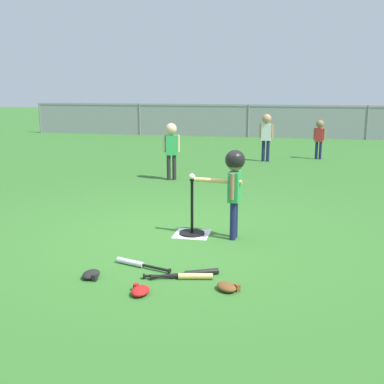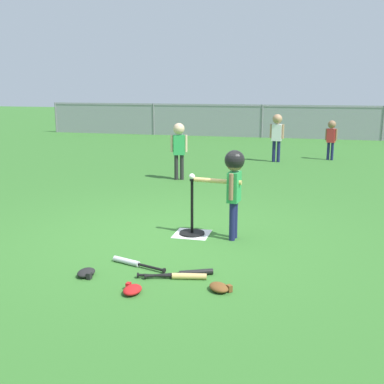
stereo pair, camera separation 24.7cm
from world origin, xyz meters
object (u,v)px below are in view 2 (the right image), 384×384
Objects in this scene: fielder_deep_left at (277,131)px; glove_near_bats at (132,290)px; baseball_on_tee at (192,176)px; glove_tossed_aside at (219,287)px; spare_bat_silver at (132,262)px; glove_by_plate at (86,273)px; spare_bat_wood at (182,276)px; fielder_deep_center at (179,144)px; batter_child at (234,176)px; spare_bat_black at (189,273)px; batting_tee at (192,225)px; fielder_deep_right at (331,135)px.

fielder_deep_left is 4.96× the size of glove_near_bats.
glove_tossed_aside is at bearing -67.84° from baseball_on_tee.
glove_by_plate is (-0.33, -0.38, 0.01)m from spare_bat_silver.
spare_bat_silver is 0.94× the size of spare_bat_wood.
glove_near_bats is at bearing -95.36° from fielder_deep_left.
batter_child is at bearing -64.82° from fielder_deep_center.
spare_bat_wood is 0.96m from glove_by_plate.
glove_tossed_aside is (0.36, -0.28, 0.01)m from spare_bat_black.
batter_child reaches higher than glove_by_plate.
baseball_on_tee is at bearing 45.00° from batting_tee.
glove_tossed_aside is (1.35, -0.03, 0.00)m from glove_by_plate.
glove_by_plate is 1.00× the size of glove_near_bats.
fielder_deep_left is 1.79× the size of spare_bat_silver.
batter_child is at bearing -101.63° from fielder_deep_right.
fielder_deep_right reaches higher than spare_bat_silver.
batter_child is at bearing 51.41° from spare_bat_silver.
fielder_deep_center is 5.02m from spare_bat_wood.
fielder_deep_right is 3.64× the size of glove_tossed_aside.
glove_tossed_aside is at bearing -89.82° from fielder_deep_left.
fielder_deep_right is at bearing 78.53° from spare_bat_black.
fielder_deep_center is 5.35m from glove_near_bats.
spare_bat_black is at bearing -77.50° from baseball_on_tee.
fielder_deep_left reaches higher than fielder_deep_center.
batter_child is (0.53, -0.07, 0.04)m from baseball_on_tee.
batting_tee is 0.63× the size of fielder_deep_center.
fielder_deep_left is (0.63, 6.06, 0.63)m from batting_tee.
batter_child reaches higher than glove_tossed_aside.
batting_tee is at bearing -95.91° from fielder_deep_left.
spare_bat_wood is 0.45m from glove_tossed_aside.
fielder_deep_right reaches higher than spare_bat_wood.
fielder_deep_center is 4.15× the size of glove_tossed_aside.
baseball_on_tee is at bearing -106.01° from fielder_deep_right.
glove_tossed_aside is at bearing -1.37° from glove_by_plate.
fielder_deep_center is 1.74× the size of spare_bat_silver.
fielder_deep_left reaches higher than fielder_deep_right.
glove_near_bats is at bearing -128.36° from spare_bat_black.
batting_tee is 6.98m from fielder_deep_right.
batting_tee is 2.63× the size of glove_tossed_aside.
spare_bat_silver is (0.72, -4.56, -0.69)m from fielder_deep_center.
batting_tee reaches higher than spare_bat_wood.
spare_bat_silver is at bearing 157.95° from glove_tossed_aside.
batter_child is 1.12× the size of fielder_deep_right.
spare_bat_wood is (0.61, -0.23, 0.00)m from spare_bat_silver.
spare_bat_silver is 0.51m from glove_by_plate.
fielder_deep_left is at bearing 89.08° from batter_child.
baseball_on_tee is at bearing 102.50° from spare_bat_black.
fielder_deep_right is 1.51× the size of spare_bat_black.
batter_child is 0.98× the size of fielder_deep_center.
glove_tossed_aside is (0.41, -0.19, 0.01)m from spare_bat_wood.
spare_bat_wood is at bearing -74.45° from fielder_deep_center.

